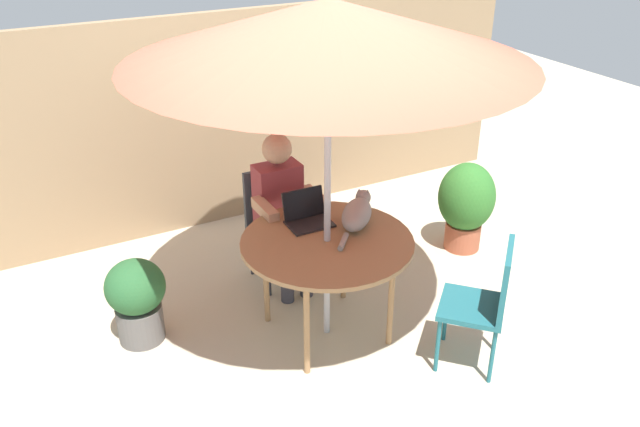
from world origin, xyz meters
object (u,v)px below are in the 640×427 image
Objects in this scene: cat at (357,213)px; potted_plant_near_fence at (466,202)px; patio_table at (327,247)px; potted_plant_by_chair at (137,298)px; chair_occupied at (274,217)px; laptop at (306,214)px; person_seated at (282,205)px; patio_umbrella at (328,31)px; chair_empty at (487,297)px.

cat reaches higher than potted_plant_near_fence.
patio_table is 1.33m from potted_plant_by_chair.
laptop is at bearing -90.54° from chair_occupied.
cat is (0.29, 0.10, 0.14)m from patio_table.
chair_occupied is 1.22m from potted_plant_by_chair.
patio_table is 3.76× the size of laptop.
chair_occupied is 1.79× the size of cat.
laptop reaches higher than chair_occupied.
person_seated is 1.99× the size of potted_plant_by_chair.
patio_table is 1.68m from potted_plant_near_fence.
cat is (0.29, -0.60, 0.14)m from person_seated.
cat is (0.29, -0.76, 0.31)m from chair_occupied.
potted_plant_near_fence is 2.76m from potted_plant_by_chair.
person_seated is 1.57× the size of potted_plant_near_fence.
person_seated is (0.00, 0.70, -1.41)m from patio_umbrella.
patio_umbrella is 7.84× the size of laptop.
patio_umbrella is (0.00, 0.00, 1.40)m from patio_table.
cat reaches higher than chair_empty.
laptop is 0.62× the size of cat.
potted_plant_by_chair is at bearing 145.54° from chair_empty.
person_seated reaches higher than patio_table.
patio_umbrella is 1.32m from laptop.
chair_empty is (0.73, -1.62, 0.00)m from chair_occupied.
potted_plant_near_fence is at bearing 16.52° from cat.
chair_occupied reaches higher than potted_plant_near_fence.
chair_occupied is 0.86m from cat.
cat reaches higher than chair_occupied.
potted_plant_by_chair is at bearing -164.82° from chair_occupied.
chair_empty is at bearing -63.49° from person_seated.
potted_plant_near_fence is (1.59, -0.37, -0.09)m from chair_occupied.
cat is (0.29, -0.19, 0.02)m from laptop.
chair_occupied is 1.77m from chair_empty.
patio_table is at bearing 133.74° from chair_empty.
patio_umbrella is 1.95× the size of person_seated.
potted_plant_near_fence is at bearing 17.01° from patio_umbrella.
patio_table is 1.47× the size of potted_plant_near_fence.
patio_table is 1.86× the size of potted_plant_by_chair.
laptop is (-0.73, 1.05, 0.29)m from chair_empty.
laptop is (-0.01, 0.29, -1.29)m from patio_umbrella.
person_seated is 0.42m from laptop.
cat is (0.29, 0.10, -1.27)m from patio_umbrella.
person_seated is at bearing 89.25° from laptop.
cat is 0.63× the size of potted_plant_near_fence.
person_seated is at bearing 90.00° from patio_umbrella.
laptop is at bearing 91.04° from patio_table.
chair_occupied is at bearing 15.18° from potted_plant_by_chair.
person_seated reaches higher than cat.
chair_occupied is 0.63m from laptop.
chair_occupied and chair_empty have the same top height.
patio_umbrella reaches higher than chair_occupied.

